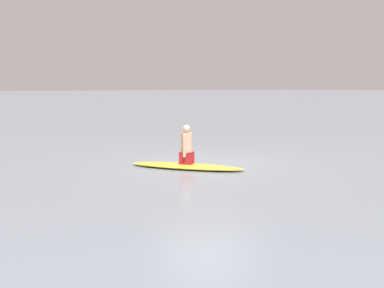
% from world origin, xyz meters
% --- Properties ---
extents(ground_plane, '(400.00, 400.00, 0.00)m').
position_xyz_m(ground_plane, '(0.00, 0.00, 0.00)').
color(ground_plane, gray).
extents(surfboard, '(2.66, 2.18, 0.11)m').
position_xyz_m(surfboard, '(-0.30, 0.85, 0.06)').
color(surfboard, gold).
rests_on(surfboard, ground).
extents(person_paddler, '(0.39, 0.37, 0.91)m').
position_xyz_m(person_paddler, '(-0.30, 0.85, 0.52)').
color(person_paddler, '#A51E23').
rests_on(person_paddler, surfboard).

